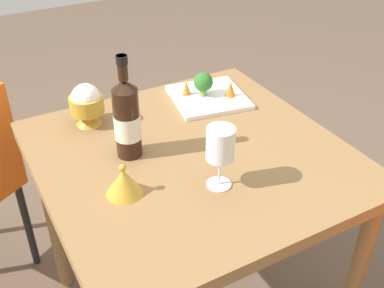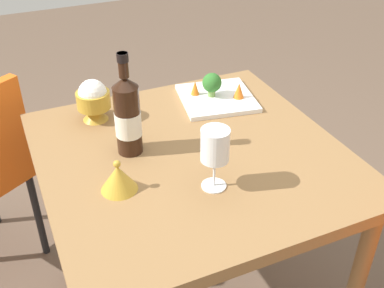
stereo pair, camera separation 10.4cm
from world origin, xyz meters
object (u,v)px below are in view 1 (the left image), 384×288
object	(u,v)px
serving_plate	(208,97)
carrot_garnish_right	(186,88)
rice_bowl_lid	(124,182)
carrot_garnish_left	(230,89)
broccoli_floret	(203,83)
wine_bottle	(127,118)
wine_glass	(220,145)
rice_bowl	(87,104)

from	to	relation	value
serving_plate	carrot_garnish_right	bearing A→B (deg)	-34.70
rice_bowl_lid	carrot_garnish_left	distance (m)	0.61
broccoli_floret	carrot_garnish_left	distance (m)	0.10
broccoli_floret	carrot_garnish_right	world-z (taller)	broccoli_floret
wine_bottle	serving_plate	xyz separation A→B (m)	(-0.38, -0.18, -0.11)
rice_bowl_lid	carrot_garnish_right	world-z (taller)	rice_bowl_lid
wine_bottle	wine_glass	xyz separation A→B (m)	(-0.15, 0.25, 0.01)
rice_bowl	carrot_garnish_right	xyz separation A→B (m)	(-0.36, -0.00, -0.03)
rice_bowl	rice_bowl_lid	size ratio (longest dim) A/B	1.42
wine_glass	rice_bowl	world-z (taller)	wine_glass
carrot_garnish_left	carrot_garnish_right	size ratio (longest dim) A/B	1.09
carrot_garnish_right	broccoli_floret	bearing A→B (deg)	144.08
rice_bowl_lid	serving_plate	size ratio (longest dim) A/B	0.35
rice_bowl_lid	broccoli_floret	distance (m)	0.57
rice_bowl_lid	carrot_garnish_left	world-z (taller)	rice_bowl_lid
serving_plate	broccoli_floret	xyz separation A→B (m)	(0.02, -0.01, 0.06)
wine_bottle	rice_bowl	world-z (taller)	wine_bottle
rice_bowl	broccoli_floret	xyz separation A→B (m)	(-0.41, 0.03, -0.01)
wine_glass	broccoli_floret	distance (m)	0.49
wine_bottle	broccoli_floret	xyz separation A→B (m)	(-0.36, -0.19, -0.06)
rice_bowl_lid	broccoli_floret	world-z (taller)	broccoli_floret
serving_plate	carrot_garnish_left	xyz separation A→B (m)	(-0.06, 0.04, 0.04)
wine_bottle	wine_glass	size ratio (longest dim) A/B	1.75
wine_glass	rice_bowl_lid	size ratio (longest dim) A/B	1.79
wine_bottle	rice_bowl_lid	bearing A→B (deg)	63.00
wine_glass	broccoli_floret	size ratio (longest dim) A/B	2.09
wine_bottle	rice_bowl_lid	size ratio (longest dim) A/B	3.13
serving_plate	carrot_garnish_left	bearing A→B (deg)	148.39
broccoli_floret	carrot_garnish_left	size ratio (longest dim) A/B	1.52
serving_plate	broccoli_floret	bearing A→B (deg)	-30.80
broccoli_floret	rice_bowl_lid	bearing A→B (deg)	38.45
wine_bottle	broccoli_floret	bearing A→B (deg)	-152.18
rice_bowl_lid	broccoli_floret	bearing A→B (deg)	-141.55
wine_glass	wine_bottle	bearing A→B (deg)	-58.69
wine_glass	carrot_garnish_right	distance (m)	0.51
wine_bottle	broccoli_floret	world-z (taller)	wine_bottle
wine_bottle	carrot_garnish_right	world-z (taller)	wine_bottle
wine_bottle	carrot_garnish_right	size ratio (longest dim) A/B	6.03
carrot_garnish_left	rice_bowl_lid	bearing A→B (deg)	29.98
wine_glass	carrot_garnish_right	xyz separation A→B (m)	(-0.16, -0.48, -0.09)
wine_glass	serving_plate	world-z (taller)	wine_glass
rice_bowl_lid	serving_plate	bearing A→B (deg)	-143.32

